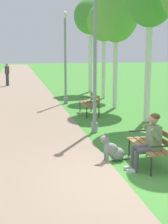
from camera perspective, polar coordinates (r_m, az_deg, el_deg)
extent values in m
plane|color=#478E38|center=(7.05, 9.02, -11.09)|extent=(120.00, 120.00, 0.00)
cube|color=gray|center=(30.24, -11.15, 5.47)|extent=(3.72, 60.00, 0.04)
cube|color=olive|center=(7.68, 9.59, -5.74)|extent=(0.14, 1.50, 0.04)
cube|color=olive|center=(7.75, 10.80, -5.64)|extent=(0.14, 1.50, 0.04)
cube|color=olive|center=(7.81, 12.00, -5.55)|extent=(0.14, 1.50, 0.04)
cube|color=olive|center=(7.82, 12.74, -4.50)|extent=(0.04, 1.50, 0.11)
cube|color=olive|center=(7.77, 12.80, -3.22)|extent=(0.04, 1.50, 0.11)
cylinder|color=#2D2B28|center=(8.36, 7.68, -5.95)|extent=(0.04, 0.04, 0.45)
cylinder|color=#2D2B28|center=(8.47, 10.79, -4.42)|extent=(0.04, 0.04, 0.85)
cube|color=#2D2B28|center=(8.32, 9.05, -3.18)|extent=(0.45, 0.04, 0.03)
cylinder|color=#2D2B28|center=(7.13, 11.34, -8.98)|extent=(0.04, 0.04, 0.45)
cube|color=#2D2B28|center=(7.09, 12.96, -5.73)|extent=(0.45, 0.04, 0.03)
cube|color=olive|center=(13.45, -0.03, 1.40)|extent=(0.14, 1.50, 0.04)
cube|color=olive|center=(13.48, 0.70, 1.43)|extent=(0.14, 1.50, 0.04)
cube|color=olive|center=(13.52, 1.42, 1.45)|extent=(0.14, 1.50, 0.04)
cube|color=olive|center=(13.52, 1.86, 2.05)|extent=(0.04, 1.50, 0.11)
cube|color=olive|center=(13.50, 1.87, 2.80)|extent=(0.04, 1.50, 0.11)
cylinder|color=#2D2B28|center=(14.15, -0.68, 0.93)|extent=(0.04, 0.04, 0.45)
cylinder|color=#2D2B28|center=(14.21, 1.22, 1.79)|extent=(0.04, 0.04, 0.85)
cube|color=#2D2B28|center=(14.12, 0.11, 2.58)|extent=(0.45, 0.04, 0.03)
cylinder|color=#2D2B28|center=(12.81, 0.47, -0.07)|extent=(0.04, 0.04, 0.45)
cylinder|color=#2D2B28|center=(12.89, 2.56, 0.88)|extent=(0.04, 0.04, 0.85)
cube|color=#2D2B28|center=(12.79, 1.35, 1.74)|extent=(0.45, 0.04, 0.03)
cylinder|color=#4C4C51|center=(7.48, 9.90, -6.03)|extent=(0.42, 0.14, 0.14)
cylinder|color=#4C4C51|center=(7.48, 8.33, -7.88)|extent=(0.11, 0.11, 0.47)
cube|color=silver|center=(7.52, 7.71, -9.37)|extent=(0.24, 0.09, 0.07)
cylinder|color=#4C4C51|center=(7.30, 10.47, -6.46)|extent=(0.42, 0.14, 0.14)
cylinder|color=#4C4C51|center=(7.30, 8.87, -8.35)|extent=(0.11, 0.11, 0.47)
cube|color=silver|center=(7.34, 8.23, -9.88)|extent=(0.24, 0.09, 0.07)
cube|color=#6B7F5B|center=(7.40, 11.77, -4.19)|extent=(0.22, 0.36, 0.52)
cylinder|color=#6B7F5B|center=(7.53, 10.78, -3.11)|extent=(0.25, 0.09, 0.30)
cylinder|color=#6B7F5B|center=(7.18, 11.98, -3.84)|extent=(0.25, 0.09, 0.30)
sphere|color=#A37556|center=(7.30, 11.74, -1.16)|extent=(0.21, 0.21, 0.21)
ellipsoid|color=#472D19|center=(7.31, 11.97, -0.77)|extent=(0.22, 0.23, 0.14)
ellipsoid|color=gray|center=(8.01, 5.67, -7.12)|extent=(0.40, 0.33, 0.32)
ellipsoid|color=gray|center=(7.91, 4.69, -6.38)|extent=(0.53, 0.29, 0.48)
ellipsoid|color=#595959|center=(7.92, 5.03, -6.08)|extent=(0.38, 0.24, 0.27)
cylinder|color=gray|center=(7.94, 3.64, -7.02)|extent=(0.06, 0.06, 0.38)
cylinder|color=gray|center=(7.84, 4.00, -7.27)|extent=(0.06, 0.06, 0.38)
cylinder|color=gray|center=(7.83, 3.98, -5.45)|extent=(0.13, 0.18, 0.19)
ellipsoid|color=gray|center=(7.76, 3.45, -4.59)|extent=(0.24, 0.17, 0.16)
cone|color=#595959|center=(7.73, 2.76, -4.73)|extent=(0.11, 0.10, 0.09)
cone|color=#595959|center=(7.79, 3.59, -3.77)|extent=(0.06, 0.06, 0.09)
cone|color=#595959|center=(7.71, 3.86, -3.93)|extent=(0.06, 0.06, 0.09)
cylinder|color=gray|center=(8.14, 6.93, -7.87)|extent=(0.28, 0.08, 0.04)
cylinder|color=gray|center=(10.67, 1.80, -2.65)|extent=(0.20, 0.20, 0.30)
cylinder|color=gray|center=(10.40, 1.86, 7.57)|extent=(0.11, 0.11, 4.09)
cylinder|color=gray|center=(16.36, -3.13, 1.96)|extent=(0.20, 0.20, 0.30)
cylinder|color=gray|center=(16.19, -3.20, 8.56)|extent=(0.11, 0.11, 4.06)
ellipsoid|color=silver|center=(16.26, -3.28, 16.15)|extent=(0.24, 0.24, 0.32)
cylinder|color=silver|center=(12.28, 10.84, 7.36)|extent=(0.22, 0.22, 3.89)
cylinder|color=silver|center=(14.97, 5.33, 7.16)|extent=(0.20, 0.20, 3.43)
ellipsoid|color=#66A847|center=(15.03, 5.50, 16.81)|extent=(1.98, 2.10, 2.69)
cylinder|color=silver|center=(18.01, 3.35, 7.73)|extent=(0.19, 0.19, 3.42)
ellipsoid|color=#66A847|center=(18.04, 3.43, 15.08)|extent=(1.76, 1.71, 2.01)
cylinder|color=silver|center=(20.85, 1.09, 8.82)|extent=(0.22, 0.22, 3.92)
ellipsoid|color=#4C933D|center=(20.94, 1.11, 15.96)|extent=(2.00, 2.01, 2.13)
cylinder|color=#383842|center=(24.73, -12.89, 5.29)|extent=(0.22, 0.22, 0.88)
cube|color=#3F3F42|center=(24.68, -12.96, 6.96)|extent=(0.32, 0.20, 0.56)
sphere|color=#A37556|center=(24.66, -13.00, 7.86)|extent=(0.20, 0.20, 0.20)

